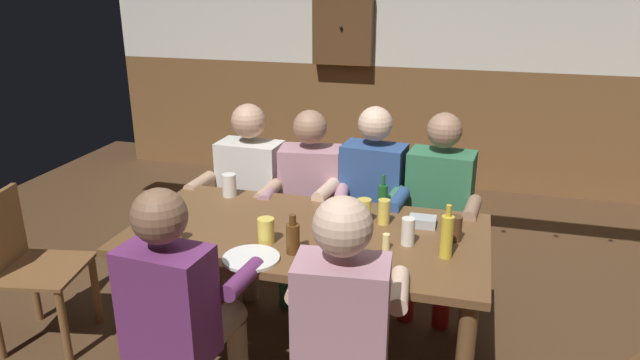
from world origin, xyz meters
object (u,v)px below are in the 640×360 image
object	(u,v)px
dining_table	(307,248)
table_candle	(386,242)
person_4	(180,302)
wall_dart_cabinet	(343,26)
pint_glass_0	(174,231)
pint_glass_6	(408,231)
bottle_2	(293,237)
person_2	(370,197)
person_0	(247,186)
bottle_0	(447,236)
pint_glass_1	(229,185)
pint_glass_2	(384,212)
plate_0	(251,258)
person_3	(437,204)
pint_glass_4	(266,231)
bottle_1	(383,196)
pint_glass_3	(327,228)
chair_empty_near_left	(27,265)
person_5	(344,324)
condiment_caddy	(422,221)
pint_glass_5	(364,211)
person_1	(309,194)

from	to	relation	value
dining_table	table_candle	xyz separation A→B (m)	(0.43, -0.10, 0.14)
person_4	wall_dart_cabinet	world-z (taller)	wall_dart_cabinet
pint_glass_0	pint_glass_6	distance (m)	1.14
bottle_2	person_2	bearing A→B (deg)	78.84
person_0	person_2	size ratio (longest dim) A/B	0.97
bottle_0	person_0	bearing A→B (deg)	148.35
pint_glass_1	pint_glass_2	size ratio (longest dim) A/B	1.01
plate_0	person_4	bearing A→B (deg)	-122.08
plate_0	wall_dart_cabinet	bearing A→B (deg)	95.80
plate_0	person_3	bearing A→B (deg)	54.73
bottle_2	pint_glass_4	distance (m)	0.18
bottle_1	pint_glass_3	distance (m)	0.51
bottle_2	pint_glass_1	distance (m)	0.85
chair_empty_near_left	person_3	bearing A→B (deg)	104.41
pint_glass_1	pint_glass_4	distance (m)	0.69
dining_table	person_4	bearing A→B (deg)	-117.27
pint_glass_4	pint_glass_2	bearing A→B (deg)	36.05
person_5	bottle_2	world-z (taller)	person_5
chair_empty_near_left	bottle_2	size ratio (longest dim) A/B	4.48
person_3	chair_empty_near_left	distance (m)	2.36
bottle_0	pint_glass_2	world-z (taller)	bottle_0
dining_table	person_4	world-z (taller)	person_4
person_5	pint_glass_4	bearing A→B (deg)	128.94
pint_glass_0	condiment_caddy	bearing A→B (deg)	23.85
condiment_caddy	pint_glass_6	xyz separation A→B (m)	(-0.05, -0.24, 0.04)
person_3	pint_glass_4	xyz separation A→B (m)	(-0.76, -0.89, 0.12)
pint_glass_5	person_3	bearing A→B (deg)	56.23
pint_glass_2	pint_glass_3	xyz separation A→B (m)	(-0.24, -0.28, -0.00)
chair_empty_near_left	pint_glass_0	distance (m)	0.99
table_candle	pint_glass_4	xyz separation A→B (m)	(-0.58, -0.08, 0.02)
bottle_1	pint_glass_6	bearing A→B (deg)	-65.03
bottle_1	pint_glass_6	distance (m)	0.46
pint_glass_4	pint_glass_0	bearing A→B (deg)	-165.78
table_candle	pint_glass_6	world-z (taller)	pint_glass_6
bottle_0	pint_glass_0	world-z (taller)	bottle_0
chair_empty_near_left	pint_glass_5	distance (m)	1.88
person_2	bottle_1	distance (m)	0.36
pint_glass_3	pint_glass_6	size ratio (longest dim) A/B	0.94
bottle_1	pint_glass_0	distance (m)	1.15
plate_0	pint_glass_1	xyz separation A→B (m)	(-0.43, 0.73, 0.06)
person_0	wall_dart_cabinet	size ratio (longest dim) A/B	1.72
pint_glass_4	person_1	bearing A→B (deg)	92.72
person_3	pint_glass_3	size ratio (longest dim) A/B	9.44
person_0	person_3	world-z (taller)	person_3
person_1	pint_glass_0	size ratio (longest dim) A/B	10.04
person_3	pint_glass_6	distance (m)	0.75
person_4	pint_glass_3	bearing A→B (deg)	56.91
person_3	person_5	size ratio (longest dim) A/B	0.98
bottle_2	table_candle	bearing A→B (deg)	20.13
bottle_0	pint_glass_5	world-z (taller)	bottle_0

